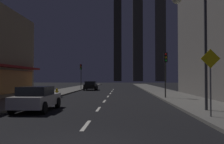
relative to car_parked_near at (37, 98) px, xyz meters
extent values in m
cube|color=black|center=(3.60, 24.46, -0.79)|extent=(78.00, 136.00, 0.10)
cube|color=#605E59|center=(10.60, 24.46, -0.67)|extent=(4.00, 76.00, 0.15)
cube|color=#605E59|center=(-3.40, 24.46, -0.67)|extent=(4.00, 76.00, 0.15)
cube|color=silver|center=(3.60, -4.34, -0.73)|extent=(0.16, 2.20, 0.01)
cube|color=silver|center=(3.60, 0.86, -0.73)|extent=(0.16, 2.20, 0.01)
cube|color=silver|center=(3.60, 6.06, -0.73)|extent=(0.16, 2.20, 0.01)
cube|color=silver|center=(3.60, 11.26, -0.73)|extent=(0.16, 2.20, 0.01)
cube|color=silver|center=(3.60, 16.46, -0.73)|extent=(0.16, 2.20, 0.01)
cube|color=silver|center=(3.60, 21.66, -0.73)|extent=(0.16, 2.20, 0.01)
cube|color=silver|center=(3.60, 26.86, -0.73)|extent=(0.16, 2.20, 0.01)
cube|color=#363328|center=(2.28, 145.34, 34.31)|extent=(5.04, 7.73, 70.11)
cube|color=#494536|center=(15.33, 142.08, 32.98)|extent=(6.08, 6.70, 67.45)
cube|color=#534F3E|center=(28.93, 135.61, 33.74)|extent=(5.94, 5.19, 68.95)
cube|color=silver|center=(0.00, 0.05, -0.13)|extent=(1.80, 4.20, 0.65)
cube|color=black|center=(0.00, -0.15, 0.43)|extent=(1.64, 2.00, 0.55)
cylinder|color=black|center=(-0.88, 1.45, -0.40)|extent=(0.22, 0.68, 0.68)
cylinder|color=black|center=(0.88, 1.45, -0.40)|extent=(0.22, 0.68, 0.68)
cylinder|color=black|center=(-0.88, -1.35, -0.40)|extent=(0.22, 0.68, 0.68)
cylinder|color=black|center=(0.88, -1.35, -0.40)|extent=(0.22, 0.68, 0.68)
sphere|color=white|center=(-0.55, 2.10, -0.08)|extent=(0.18, 0.18, 0.18)
sphere|color=white|center=(0.55, 2.10, -0.08)|extent=(0.18, 0.18, 0.18)
cube|color=black|center=(0.00, 24.91, -0.13)|extent=(1.80, 4.20, 0.65)
cube|color=black|center=(0.00, 24.71, 0.43)|extent=(1.64, 2.00, 0.55)
cylinder|color=black|center=(-0.88, 26.31, -0.40)|extent=(0.22, 0.68, 0.68)
cylinder|color=black|center=(0.88, 26.31, -0.40)|extent=(0.22, 0.68, 0.68)
cylinder|color=black|center=(-0.88, 23.51, -0.40)|extent=(0.22, 0.68, 0.68)
cylinder|color=black|center=(0.88, 23.51, -0.40)|extent=(0.22, 0.68, 0.68)
sphere|color=white|center=(-0.55, 26.96, -0.08)|extent=(0.18, 0.18, 0.18)
sphere|color=white|center=(0.55, 26.96, -0.08)|extent=(0.18, 0.18, 0.18)
cylinder|color=gold|center=(-2.30, 12.91, -0.32)|extent=(0.22, 0.22, 0.55)
sphere|color=gold|center=(-2.30, 12.91, -0.04)|extent=(0.21, 0.21, 0.21)
cylinder|color=gold|center=(-2.30, 12.91, -0.56)|extent=(0.30, 0.30, 0.06)
cylinder|color=gold|center=(-2.46, 12.91, -0.29)|extent=(0.10, 0.10, 0.10)
cylinder|color=gold|center=(-2.14, 12.91, -0.29)|extent=(0.10, 0.10, 0.10)
cylinder|color=#2D2D2D|center=(9.10, 8.43, 1.51)|extent=(0.12, 0.12, 4.20)
cube|color=black|center=(9.10, 8.23, 3.11)|extent=(0.32, 0.24, 0.90)
sphere|color=red|center=(9.10, 8.10, 3.39)|extent=(0.18, 0.18, 0.18)
sphere|color=#F2B20C|center=(9.10, 8.10, 3.11)|extent=(0.18, 0.18, 0.18)
sphere|color=#19D833|center=(9.10, 8.10, 2.83)|extent=(0.18, 0.18, 0.18)
cylinder|color=#2D2D2D|center=(-1.90, 26.72, 1.51)|extent=(0.12, 0.12, 4.20)
cube|color=black|center=(-1.90, 26.52, 3.11)|extent=(0.32, 0.24, 0.90)
sphere|color=red|center=(-1.90, 26.39, 3.39)|extent=(0.18, 0.18, 0.18)
sphere|color=#F2B20C|center=(-1.90, 26.39, 3.11)|extent=(0.18, 0.18, 0.18)
sphere|color=#19D833|center=(-1.90, 26.39, 2.83)|extent=(0.18, 0.18, 0.18)
cylinder|color=#38383D|center=(9.80, -0.42, 2.66)|extent=(0.16, 0.16, 6.50)
cylinder|color=slate|center=(9.20, -2.75, 0.61)|extent=(0.08, 0.08, 2.40)
cube|color=yellow|center=(9.20, -2.78, 2.11)|extent=(0.91, 0.03, 0.91)
camera|label=1|loc=(5.07, -14.20, 1.19)|focal=38.78mm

